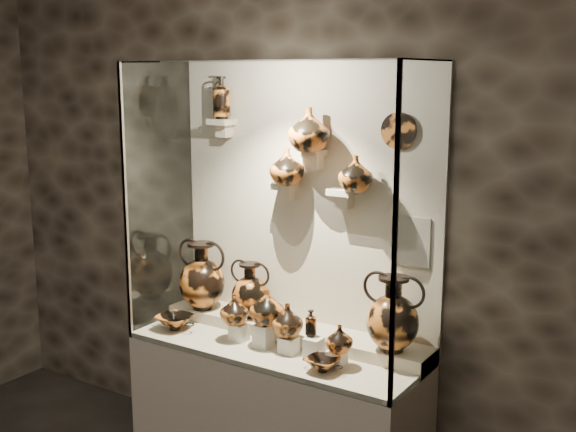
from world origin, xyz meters
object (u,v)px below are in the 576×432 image
object	(u,v)px
ovoid_vase_a	(287,166)
jug_c	(288,320)
amphora_right	(393,314)
jug_e	(340,339)
lekythos_small	(311,321)
kylix_left	(175,321)
amphora_mid	(250,290)
ovoid_vase_b	(309,129)
jug_b	(267,307)
lekythos_tall	(222,95)
kylix_right	(323,363)
ovoid_vase_c	(356,173)
jug_a	(235,310)
amphora_left	(202,276)

from	to	relation	value
ovoid_vase_a	jug_c	bearing A→B (deg)	-74.60
jug_c	amphora_right	bearing A→B (deg)	-7.30
jug_c	jug_e	bearing A→B (deg)	-28.71
lekythos_small	kylix_left	size ratio (longest dim) A/B	0.61
amphora_mid	kylix_left	bearing A→B (deg)	-138.59
jug_c	ovoid_vase_b	xyz separation A→B (m)	(0.00, 0.21, 1.03)
amphora_right	lekythos_small	world-z (taller)	amphora_right
jug_b	kylix_left	bearing A→B (deg)	-177.97
amphora_mid	lekythos_tall	distance (m)	1.17
kylix_left	lekythos_tall	size ratio (longest dim) A/B	0.96
amphora_right	jug_e	xyz separation A→B (m)	(-0.21, -0.19, -0.12)
amphora_mid	amphora_right	xyz separation A→B (m)	(0.94, -0.03, 0.04)
kylix_right	jug_b	bearing A→B (deg)	165.20
kylix_right	ovoid_vase_a	bearing A→B (deg)	143.47
jug_c	ovoid_vase_a	world-z (taller)	ovoid_vase_a
kylix_left	lekythos_small	bearing A→B (deg)	16.78
amphora_mid	kylix_left	xyz separation A→B (m)	(-0.36, -0.27, -0.18)
kylix_right	ovoid_vase_b	distance (m)	1.25
amphora_right	ovoid_vase_a	bearing A→B (deg)	-163.57
amphora_right	ovoid_vase_a	xyz separation A→B (m)	(-0.70, 0.06, 0.72)
jug_e	ovoid_vase_c	xyz separation A→B (m)	(-0.06, 0.26, 0.83)
amphora_right	jug_a	world-z (taller)	amphora_right
lekythos_tall	ovoid_vase_c	bearing A→B (deg)	-14.47
jug_a	kylix_right	world-z (taller)	jug_a
amphora_mid	kylix_right	distance (m)	0.79
amphora_mid	lekythos_tall	size ratio (longest dim) A/B	1.18
lekythos_tall	jug_b	bearing A→B (deg)	-40.18
jug_e	lekythos_tall	distance (m)	1.60
lekythos_tall	amphora_left	bearing A→B (deg)	-140.63
amphora_mid	amphora_right	bearing A→B (deg)	2.90
jug_e	lekythos_small	world-z (taller)	lekythos_small
jug_c	lekythos_small	size ratio (longest dim) A/B	1.11
jug_b	ovoid_vase_a	size ratio (longest dim) A/B	0.98
kylix_left	ovoid_vase_a	xyz separation A→B (m)	(0.60, 0.30, 0.94)
kylix_left	jug_a	bearing A→B (deg)	18.52
jug_b	kylix_left	xyz separation A→B (m)	(-0.62, -0.08, -0.18)
jug_b	kylix_right	bearing A→B (deg)	-21.60
jug_a	jug_e	world-z (taller)	jug_a
amphora_left	ovoid_vase_a	bearing A→B (deg)	21.55
jug_b	ovoid_vase_b	distance (m)	1.01
kylix_right	ovoid_vase_c	distance (m)	1.01
jug_c	ovoid_vase_a	size ratio (longest dim) A/B	0.88
jug_b	lekythos_tall	xyz separation A→B (m)	(-0.51, 0.27, 1.15)
amphora_left	jug_a	distance (m)	0.44
kylix_left	kylix_right	size ratio (longest dim) A/B	1.23
jug_e	ovoid_vase_c	bearing A→B (deg)	107.23
amphora_mid	ovoid_vase_a	xyz separation A→B (m)	(0.24, 0.03, 0.75)
amphora_mid	kylix_right	bearing A→B (deg)	-20.09
amphora_mid	jug_b	world-z (taller)	amphora_mid
jug_b	ovoid_vase_c	bearing A→B (deg)	24.02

